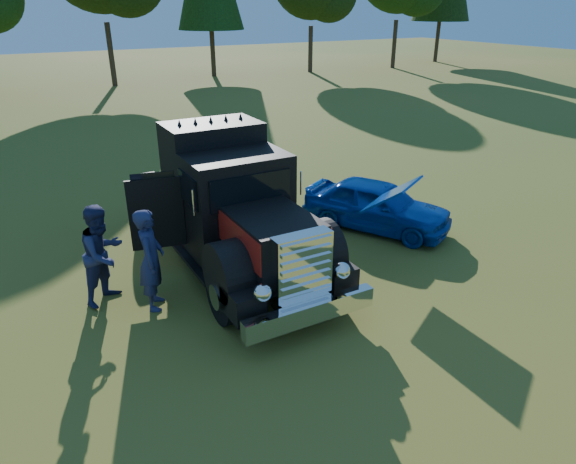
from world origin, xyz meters
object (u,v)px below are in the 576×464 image
Objects in this scene: hotrod_coupe at (377,205)px; spectator_far at (103,254)px; diamond_t_truck at (230,210)px; spectator_near at (151,259)px.

spectator_far is (-6.76, -0.22, 0.34)m from hotrod_coupe.
hotrod_coupe is 2.13× the size of spectator_far.
spectator_near is (-2.01, -0.94, -0.28)m from diamond_t_truck.
diamond_t_truck is at bearing 179.58° from hotrod_coupe.
spectator_near reaches higher than spectator_far.
hotrod_coupe is at bearing -34.48° from spectator_far.
diamond_t_truck reaches higher than hotrod_coupe.
spectator_far is (-2.75, -0.25, -0.29)m from diamond_t_truck.
diamond_t_truck is 1.70× the size of hotrod_coupe.
diamond_t_truck is at bearing -31.12° from spectator_far.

